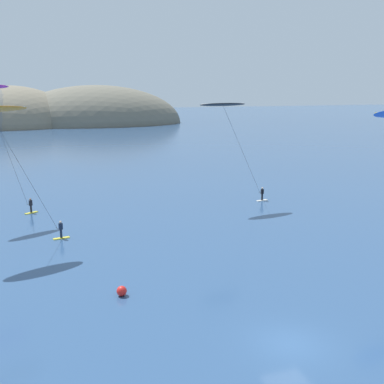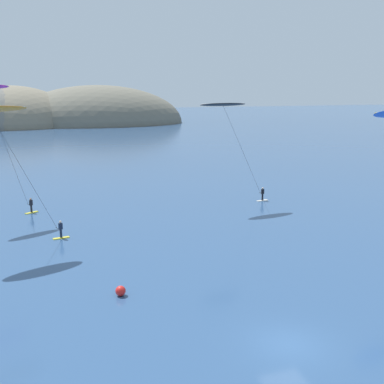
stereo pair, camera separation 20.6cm
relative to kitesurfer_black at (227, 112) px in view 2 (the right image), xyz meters
The scene contains 3 objects.
ground_plane 33.52m from the kitesurfer_black, 106.34° to the right, with size 600.00×600.00×0.00m, color #2D4C75.
kitesurfer_black is the anchor object (origin of this frame).
marker_buoy 28.84m from the kitesurfer_black, 127.96° to the right, with size 0.70×0.70×0.70m, color red.
Camera 2 is at (-12.77, -21.00, 13.84)m, focal length 45.00 mm.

